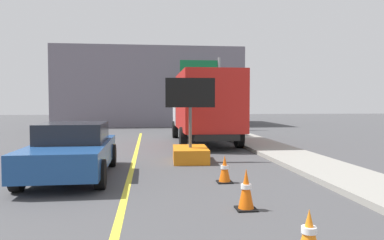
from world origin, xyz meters
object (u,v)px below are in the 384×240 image
at_px(traffic_cone_mid_lane, 309,234).
at_px(traffic_cone_curbside, 225,169).
at_px(arrow_board_trailer, 190,146).
at_px(highway_guide_sign, 208,80).
at_px(box_truck, 204,106).
at_px(pickup_car, 73,150).
at_px(traffic_cone_far_lane, 246,190).

xyz_separation_m(traffic_cone_mid_lane, traffic_cone_curbside, (-0.16, 4.28, 0.02)).
bearing_deg(arrow_board_trailer, highway_guide_sign, 78.42).
bearing_deg(highway_guide_sign, box_truck, -100.32).
xyz_separation_m(box_truck, highway_guide_sign, (1.46, 8.00, 1.66)).
bearing_deg(pickup_car, arrow_board_trailer, 32.47).
xyz_separation_m(arrow_board_trailer, box_truck, (1.26, 5.24, 1.29)).
relative_size(traffic_cone_far_lane, traffic_cone_curbside, 1.14).
bearing_deg(traffic_cone_far_lane, traffic_cone_curbside, 88.01).
bearing_deg(arrow_board_trailer, pickup_car, -147.53).
bearing_deg(pickup_car, box_truck, 58.23).
xyz_separation_m(box_truck, traffic_cone_mid_lane, (-0.64, -12.79, -1.47)).
distance_m(box_truck, traffic_cone_far_lane, 10.85).
height_order(arrow_board_trailer, traffic_cone_mid_lane, arrow_board_trailer).
bearing_deg(box_truck, arrow_board_trailer, -103.48).
bearing_deg(traffic_cone_far_lane, arrow_board_trailer, 93.96).
xyz_separation_m(traffic_cone_mid_lane, traffic_cone_far_lane, (-0.23, 2.06, 0.07)).
relative_size(highway_guide_sign, traffic_cone_mid_lane, 8.24).
distance_m(traffic_cone_mid_lane, traffic_cone_far_lane, 2.08).
relative_size(box_truck, pickup_car, 1.66).
xyz_separation_m(arrow_board_trailer, highway_guide_sign, (2.71, 13.24, 2.94)).
distance_m(highway_guide_sign, traffic_cone_mid_lane, 21.12).
relative_size(traffic_cone_mid_lane, traffic_cone_curbside, 0.93).
height_order(arrow_board_trailer, box_truck, box_truck).
xyz_separation_m(pickup_car, traffic_cone_far_lane, (3.66, -3.39, -0.33)).
bearing_deg(highway_guide_sign, traffic_cone_mid_lane, -95.77).
bearing_deg(pickup_car, traffic_cone_far_lane, -42.79).
bearing_deg(traffic_cone_mid_lane, traffic_cone_far_lane, 96.50).
height_order(pickup_car, highway_guide_sign, highway_guide_sign).
distance_m(pickup_car, highway_guide_sign, 16.69).
bearing_deg(traffic_cone_mid_lane, box_truck, 87.12).
bearing_deg(pickup_car, traffic_cone_mid_lane, -54.43).
distance_m(box_truck, traffic_cone_curbside, 8.66).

